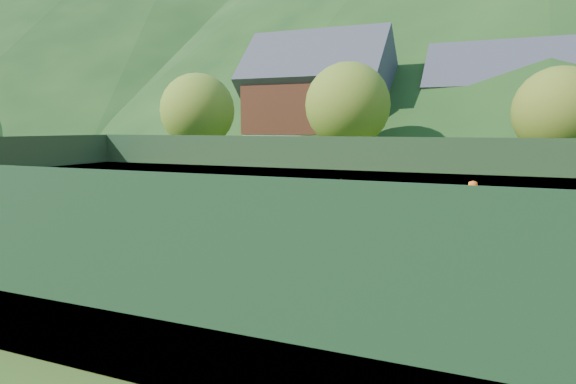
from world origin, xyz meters
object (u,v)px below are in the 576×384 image
at_px(tennis_net, 292,210).
at_px(coach, 193,211).
at_px(student_c, 472,201).
at_px(chalet_mid, 497,111).
at_px(student_a, 391,200).
at_px(chalet_left, 319,105).
at_px(ball_hopper, 34,207).
at_px(student_d, 494,210).
at_px(student_b, 402,202).

bearing_deg(tennis_net, coach, -120.96).
bearing_deg(student_c, chalet_mid, -79.27).
bearing_deg(student_a, chalet_left, -54.33).
height_order(ball_hopper, chalet_mid, chalet_mid).
distance_m(student_a, student_d, 4.03).
distance_m(student_b, student_d, 3.42).
distance_m(student_a, chalet_mid, 31.56).
distance_m(coach, student_c, 10.47).
relative_size(coach, student_a, 1.30).
bearing_deg(tennis_net, student_d, 13.77).
bearing_deg(tennis_net, chalet_left, 108.43).
xyz_separation_m(student_b, ball_hopper, (-11.74, -6.87, 0.09)).
bearing_deg(student_c, chalet_left, -48.60).
bearing_deg(student_b, student_c, -168.87).
bearing_deg(tennis_net, student_c, 26.51).
height_order(student_d, tennis_net, student_d).
distance_m(student_c, ball_hopper, 16.14).
bearing_deg(chalet_left, student_b, -63.77).
distance_m(student_c, tennis_net, 6.87).
relative_size(coach, student_c, 1.08).
distance_m(chalet_left, chalet_mid, 16.51).
bearing_deg(student_c, student_b, 25.41).
relative_size(student_d, chalet_left, 0.10).
distance_m(coach, student_d, 10.39).
height_order(coach, tennis_net, coach).
relative_size(student_b, student_c, 0.85).
distance_m(student_d, chalet_left, 33.36).
height_order(student_a, student_d, student_d).
relative_size(student_b, chalet_mid, 0.10).
distance_m(student_d, ball_hopper, 16.31).
relative_size(student_a, tennis_net, 0.11).
distance_m(student_c, chalet_left, 31.78).
bearing_deg(tennis_net, student_a, 42.76).
distance_m(student_b, tennis_net, 4.33).
height_order(student_b, student_c, student_c).
height_order(student_a, chalet_mid, chalet_mid).
height_order(tennis_net, ball_hopper, tennis_net).
relative_size(student_c, chalet_left, 0.11).
xyz_separation_m(student_c, ball_hopper, (-14.27, -7.54, -0.03)).
xyz_separation_m(student_a, chalet_mid, (2.90, 31.13, 4.32)).
xyz_separation_m(student_d, chalet_left, (-16.96, 28.29, 4.95)).
bearing_deg(ball_hopper, chalet_left, 93.10).
distance_m(student_c, student_d, 1.59).
xyz_separation_m(student_b, chalet_left, (-13.61, 27.61, 4.97)).
height_order(coach, ball_hopper, coach).
bearing_deg(chalet_mid, chalet_left, -165.96).
bearing_deg(coach, chalet_left, 126.37).
bearing_deg(student_c, student_d, 131.67).
relative_size(student_b, student_d, 0.97).
xyz_separation_m(student_c, tennis_net, (-6.14, -3.06, -0.27)).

